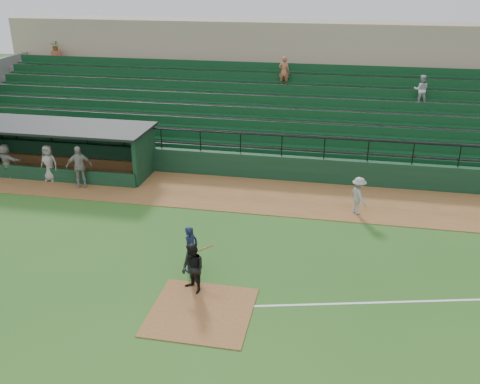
# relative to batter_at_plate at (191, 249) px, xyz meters

# --- Properties ---
(ground) EXTENTS (90.00, 90.00, 0.00)m
(ground) POSITION_rel_batter_at_plate_xyz_m (0.91, -1.22, -0.82)
(ground) COLOR #2A581C
(ground) RESTS_ON ground
(warning_track) EXTENTS (40.00, 4.00, 0.03)m
(warning_track) POSITION_rel_batter_at_plate_xyz_m (0.91, 6.78, -0.80)
(warning_track) COLOR brown
(warning_track) RESTS_ON ground
(home_plate_dirt) EXTENTS (3.00, 3.00, 0.03)m
(home_plate_dirt) POSITION_rel_batter_at_plate_xyz_m (0.91, -2.22, -0.80)
(home_plate_dirt) COLOR brown
(home_plate_dirt) RESTS_ON ground
(foul_line) EXTENTS (17.49, 4.44, 0.01)m
(foul_line) POSITION_rel_batter_at_plate_xyz_m (8.91, -0.02, -0.81)
(foul_line) COLOR white
(foul_line) RESTS_ON ground
(stadium_structure) EXTENTS (38.00, 13.08, 6.40)m
(stadium_structure) POSITION_rel_batter_at_plate_xyz_m (0.91, 15.24, 1.48)
(stadium_structure) COLOR #10311D
(stadium_structure) RESTS_ON ground
(dugout) EXTENTS (8.90, 3.20, 2.42)m
(dugout) POSITION_rel_batter_at_plate_xyz_m (-8.84, 8.34, 0.51)
(dugout) COLOR #10311D
(dugout) RESTS_ON ground
(batter_at_plate) EXTENTS (1.08, 0.71, 1.64)m
(batter_at_plate) POSITION_rel_batter_at_plate_xyz_m (0.00, 0.00, 0.00)
(batter_at_plate) COLOR black
(batter_at_plate) RESTS_ON ground
(umpire) EXTENTS (1.03, 1.00, 1.67)m
(umpire) POSITION_rel_batter_at_plate_xyz_m (0.40, -1.21, 0.02)
(umpire) COLOR black
(umpire) RESTS_ON ground
(runner) EXTENTS (1.02, 1.19, 1.59)m
(runner) POSITION_rel_batter_at_plate_xyz_m (5.52, 5.68, 0.01)
(runner) COLOR #99958F
(runner) RESTS_ON warning_track
(dugout_player_a) EXTENTS (1.26, 0.93, 1.98)m
(dugout_player_a) POSITION_rel_batter_at_plate_xyz_m (-7.16, 6.18, 0.20)
(dugout_player_a) COLOR gray
(dugout_player_a) RESTS_ON warning_track
(dugout_player_b) EXTENTS (0.88, 0.58, 1.77)m
(dugout_player_b) POSITION_rel_batter_at_plate_xyz_m (-8.94, 6.62, 0.10)
(dugout_player_b) COLOR gray
(dugout_player_b) RESTS_ON warning_track
(dugout_player_c) EXTENTS (1.64, 0.88, 1.68)m
(dugout_player_c) POSITION_rel_batter_at_plate_xyz_m (-11.23, 6.67, 0.05)
(dugout_player_c) COLOR gray
(dugout_player_c) RESTS_ON warning_track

